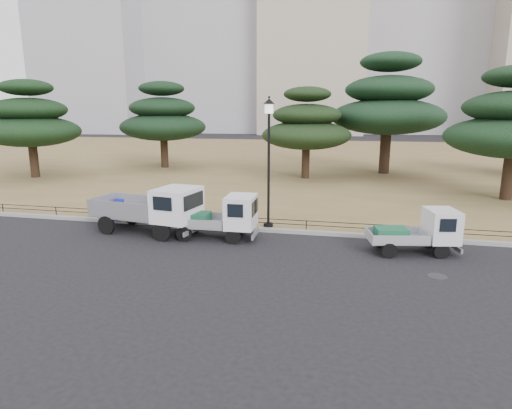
% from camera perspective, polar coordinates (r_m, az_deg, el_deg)
% --- Properties ---
extents(ground, '(220.00, 220.00, 0.00)m').
position_cam_1_polar(ground, '(15.92, -1.56, -6.09)').
color(ground, black).
extents(lawn, '(120.00, 56.00, 0.15)m').
position_cam_1_polar(lawn, '(45.67, 7.82, 6.03)').
color(lawn, olive).
rests_on(lawn, ground).
extents(curb, '(120.00, 0.25, 0.16)m').
position_cam_1_polar(curb, '(18.32, 0.41, -3.34)').
color(curb, gray).
rests_on(curb, ground).
extents(truck_large, '(4.81, 2.46, 2.00)m').
position_cam_1_polar(truck_large, '(18.31, -13.71, -0.37)').
color(truck_large, black).
rests_on(truck_large, ground).
extents(truck_kei_front, '(3.42, 1.58, 1.78)m').
position_cam_1_polar(truck_kei_front, '(17.17, -4.73, -1.67)').
color(truck_kei_front, black).
rests_on(truck_kei_front, ground).
extents(truck_kei_rear, '(3.27, 1.86, 1.61)m').
position_cam_1_polar(truck_kei_rear, '(16.46, 20.92, -3.38)').
color(truck_kei_rear, black).
rests_on(truck_kei_rear, ground).
extents(street_lamp, '(0.48, 0.48, 5.39)m').
position_cam_1_polar(street_lamp, '(17.90, 1.72, 8.38)').
color(street_lamp, black).
rests_on(street_lamp, lawn).
extents(pipe_fence, '(38.00, 0.04, 0.40)m').
position_cam_1_polar(pipe_fence, '(18.37, 0.51, -2.13)').
color(pipe_fence, black).
rests_on(pipe_fence, lawn).
extents(tarp_pile, '(1.76, 1.50, 1.00)m').
position_cam_1_polar(tarp_pile, '(20.84, -17.57, -0.65)').
color(tarp_pile, '#1625AB').
rests_on(tarp_pile, lawn).
extents(manhole, '(0.60, 0.60, 0.01)m').
position_cam_1_polar(manhole, '(14.63, 23.02, -8.79)').
color(manhole, '#2D2D30').
rests_on(manhole, ground).
extents(pine_west_far, '(7.06, 7.06, 7.13)m').
position_cam_1_polar(pine_west_far, '(36.04, -27.94, 9.74)').
color(pine_west_far, black).
rests_on(pine_west_far, lawn).
extents(pine_west_near, '(7.37, 7.37, 7.37)m').
position_cam_1_polar(pine_west_near, '(38.57, -12.31, 11.16)').
color(pine_west_near, black).
rests_on(pine_west_near, lawn).
extents(pine_center_left, '(6.49, 6.49, 6.60)m').
position_cam_1_polar(pine_center_left, '(31.70, 6.75, 10.35)').
color(pine_center_left, black).
rests_on(pine_center_left, lawn).
extents(pine_center_right, '(8.73, 8.73, 9.26)m').
position_cam_1_polar(pine_center_right, '(35.55, 17.18, 12.62)').
color(pine_center_right, black).
rests_on(pine_center_right, lawn).
extents(tower_center_left, '(22.00, 20.00, 55.00)m').
position_cam_1_polar(tower_center_left, '(102.51, 8.07, 24.94)').
color(tower_center_left, '#AAA08C').
rests_on(tower_center_left, ground).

